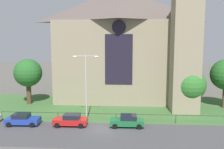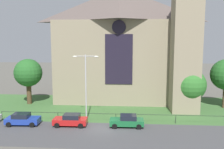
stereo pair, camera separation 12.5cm
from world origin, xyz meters
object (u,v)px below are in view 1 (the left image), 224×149
(parked_car_green, at_px, (127,121))
(tree_right_near, at_px, (190,85))
(tree_left_far, at_px, (28,73))
(church_building, at_px, (124,43))
(parked_car_red, at_px, (71,120))
(parked_car_blue, at_px, (23,119))
(streetlamp_near, at_px, (86,80))

(parked_car_green, bearing_deg, tree_right_near, -142.51)
(tree_left_far, height_order, parked_car_green, tree_left_far)
(church_building, bearing_deg, parked_car_red, -112.71)
(church_building, bearing_deg, parked_car_blue, -129.30)
(streetlamp_near, bearing_deg, parked_car_green, -16.25)
(church_building, xyz_separation_m, parked_car_green, (0.73, -15.09, -9.53))
(streetlamp_near, height_order, parked_car_green, streetlamp_near)
(tree_left_far, xyz_separation_m, parked_car_blue, (3.47, -10.61, -4.50))
(church_building, relative_size, parked_car_red, 6.15)
(tree_right_near, distance_m, parked_car_red, 18.36)
(streetlamp_near, distance_m, parked_car_red, 5.43)
(church_building, xyz_separation_m, streetlamp_near, (-4.69, -13.51, -4.67))
(streetlamp_near, height_order, parked_car_blue, streetlamp_near)
(church_building, relative_size, tree_left_far, 3.40)
(church_building, distance_m, parked_car_red, 19.08)
(tree_left_far, height_order, parked_car_red, tree_left_far)
(tree_left_far, relative_size, tree_right_near, 1.17)
(parked_car_red, bearing_deg, tree_right_near, -155.98)
(tree_right_near, height_order, streetlamp_near, streetlamp_near)
(church_building, distance_m, tree_left_far, 17.49)
(tree_right_near, distance_m, parked_car_green, 12.34)
(tree_right_near, relative_size, parked_car_green, 1.54)
(tree_left_far, xyz_separation_m, parked_car_red, (9.67, -10.49, -4.50))
(streetlamp_near, relative_size, parked_car_green, 2.10)
(church_building, bearing_deg, streetlamp_near, -109.15)
(parked_car_blue, relative_size, parked_car_red, 1.01)
(tree_left_far, height_order, parked_car_blue, tree_left_far)
(parked_car_red, distance_m, parked_car_green, 7.12)
(parked_car_red, bearing_deg, streetlamp_near, -135.00)
(tree_left_far, xyz_separation_m, tree_right_near, (26.05, -2.88, -1.16))
(tree_right_near, height_order, parked_car_red, tree_right_near)
(parked_car_red, relative_size, parked_car_green, 1.00)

